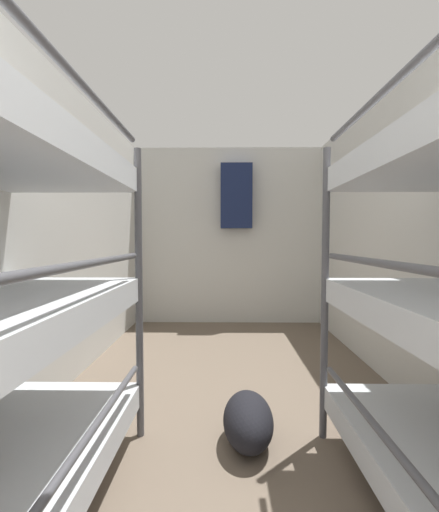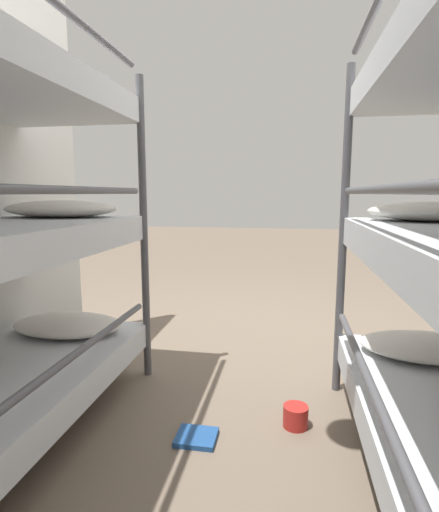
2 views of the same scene
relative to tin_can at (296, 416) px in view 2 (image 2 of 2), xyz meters
name	(u,v)px [view 2 (image 2 of 2)]	position (x,y,z in m)	size (l,w,h in m)	color
ground_plane	(248,345)	(0.33, -0.98, -0.05)	(20.00, 20.00, 0.00)	#6B5B4C
tin_can	(296,416)	(0.00, 0.00, 0.00)	(0.12, 0.12, 0.10)	#AD231E
floor_book	(196,437)	(0.44, 0.18, -0.04)	(0.18, 0.16, 0.02)	navy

